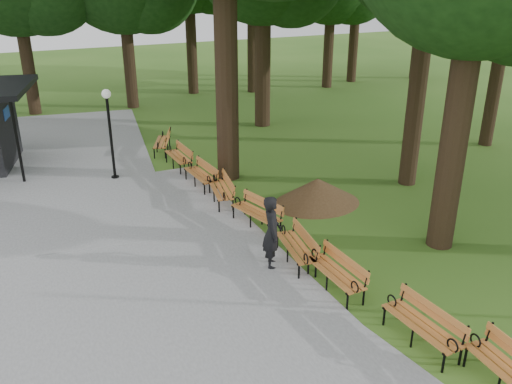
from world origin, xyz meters
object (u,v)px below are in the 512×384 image
bench_6 (221,190)px  lamp_post (109,116)px  bench_5 (256,213)px  dirt_mound (317,191)px  bench_3 (335,273)px  person (272,232)px  bench_1 (510,373)px  bench_7 (200,175)px  bench_9 (162,142)px  bench_4 (296,247)px  bench_2 (421,326)px  bench_8 (178,157)px

bench_6 → lamp_post: bearing=-133.6°
bench_5 → dirt_mound: bearing=92.1°
bench_3 → person: bearing=-153.2°
bench_1 → lamp_post: bearing=-159.2°
lamp_post → bench_3: (2.88, -9.71, -1.90)m
bench_7 → bench_9: same height
person → bench_7: (0.41, 5.92, -0.52)m
dirt_mound → bench_4: (-2.60, -2.99, 0.01)m
person → bench_1: size_ratio=1.01×
bench_3 → bench_6: 5.97m
bench_2 → bench_5: same height
bench_5 → bench_6: size_ratio=1.00×
person → bench_7: 5.96m
person → bench_7: size_ratio=1.01×
person → bench_6: size_ratio=1.01×
lamp_post → bench_9: lamp_post is taller
lamp_post → bench_4: (2.72, -8.20, -1.90)m
bench_7 → bench_4: bearing=0.0°
bench_4 → bench_7: same height
lamp_post → bench_5: size_ratio=1.72×
dirt_mound → bench_2: size_ratio=1.28×
bench_4 → bench_9: size_ratio=1.00×
bench_5 → bench_6: (-0.22, 2.12, 0.00)m
bench_5 → lamp_post: bearing=-167.1°
bench_3 → lamp_post: bearing=-162.7°
lamp_post → dirt_mound: bearing=-44.3°
person → bench_4: size_ratio=1.01×
bench_3 → dirt_mound: bearing=152.3°
bench_1 → bench_3: (-0.79, 4.15, 0.00)m
bench_3 → bench_5: 3.84m
lamp_post → bench_3: lamp_post is taller
dirt_mound → bench_3: bearing=-118.5°
bench_3 → bench_4: size_ratio=1.00×
bench_2 → bench_7: (-0.76, 9.98, 0.00)m
bench_8 → bench_4: bearing=1.6°
bench_2 → bench_4: size_ratio=1.00×
bench_5 → bench_7: 3.72m
bench_1 → bench_3: bearing=-163.2°
bench_1 → bench_4: 5.74m
dirt_mound → bench_9: (-2.83, 7.44, 0.01)m
bench_1 → bench_4: size_ratio=1.00×
bench_6 → bench_8: bearing=-166.5°
bench_2 → bench_3: size_ratio=1.00×
person → bench_9: 10.34m
person → bench_6: bearing=17.4°
bench_3 → bench_8: size_ratio=1.00×
bench_6 → bench_8: size_ratio=1.00×
person → bench_5: size_ratio=1.01×
dirt_mound → bench_7: 4.16m
bench_1 → bench_5: (-0.89, 8.00, 0.00)m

